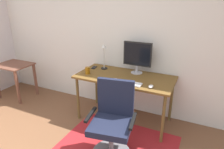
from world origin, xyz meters
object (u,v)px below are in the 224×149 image
at_px(cell_phone, 94,67).
at_px(side_table, 15,70).
at_px(monitor, 137,55).
at_px(coffee_cup, 88,71).
at_px(desk_lamp, 104,54).
at_px(keyboard, 127,83).
at_px(desk, 125,81).
at_px(computer_mouse, 151,86).
at_px(office_chair, 112,125).

xyz_separation_m(cell_phone, side_table, (-1.64, -0.29, -0.21)).
xyz_separation_m(monitor, coffee_cup, (-0.69, -0.37, -0.24)).
relative_size(coffee_cup, desk_lamp, 0.25).
height_order(monitor, keyboard, monitor).
xyz_separation_m(desk, computer_mouse, (0.47, -0.23, 0.09)).
height_order(keyboard, office_chair, office_chair).
relative_size(keyboard, office_chair, 0.44).
xyz_separation_m(keyboard, desk_lamp, (-0.57, 0.41, 0.26)).
bearing_deg(cell_phone, keyboard, -37.88).
relative_size(keyboard, side_table, 0.63).
distance_m(keyboard, office_chair, 0.64).
relative_size(cell_phone, office_chair, 0.14).
bearing_deg(side_table, coffee_cup, -0.21).
bearing_deg(office_chair, computer_mouse, 49.82).
distance_m(desk, computer_mouse, 0.53).
relative_size(desk, desk_lamp, 3.49).
xyz_separation_m(coffee_cup, side_table, (-1.70, 0.01, -0.26)).
bearing_deg(office_chair, side_table, 155.50).
xyz_separation_m(monitor, side_table, (-2.38, -0.36, -0.50)).
relative_size(keyboard, cell_phone, 3.07).
distance_m(coffee_cup, cell_phone, 0.30).
height_order(cell_phone, side_table, cell_phone).
bearing_deg(desk, desk_lamp, 158.78).
height_order(monitor, coffee_cup, monitor).
xyz_separation_m(desk, side_table, (-2.27, -0.14, -0.14)).
xyz_separation_m(office_chair, side_table, (-2.43, 0.63, 0.14)).
height_order(desk, keyboard, keyboard).
bearing_deg(keyboard, side_table, 177.74).
bearing_deg(desk_lamp, desk, -21.22).
height_order(desk, office_chair, office_chair).
bearing_deg(coffee_cup, office_chair, -40.42).
relative_size(cell_phone, side_table, 0.20).
bearing_deg(office_chair, coffee_cup, 129.60).
bearing_deg(desk_lamp, cell_phone, -170.65).
relative_size(computer_mouse, cell_phone, 0.74).
distance_m(desk, desk_lamp, 0.59).
bearing_deg(desk_lamp, coffee_cup, -111.02).
distance_m(cell_phone, office_chair, 1.26).
height_order(monitor, office_chair, monitor).
xyz_separation_m(desk, desk_lamp, (-0.45, 0.17, 0.34)).
distance_m(monitor, side_table, 2.46).
bearing_deg(monitor, side_table, -171.35).
bearing_deg(desk_lamp, office_chair, -57.41).
bearing_deg(desk, cell_phone, 167.02).
height_order(desk, side_table, desk).
bearing_deg(side_table, desk, 3.64).
relative_size(cell_phone, desk_lamp, 0.33).
bearing_deg(cell_phone, desk_lamp, -1.48).
xyz_separation_m(monitor, desk_lamp, (-0.56, -0.04, -0.03)).
distance_m(coffee_cup, office_chair, 1.04).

